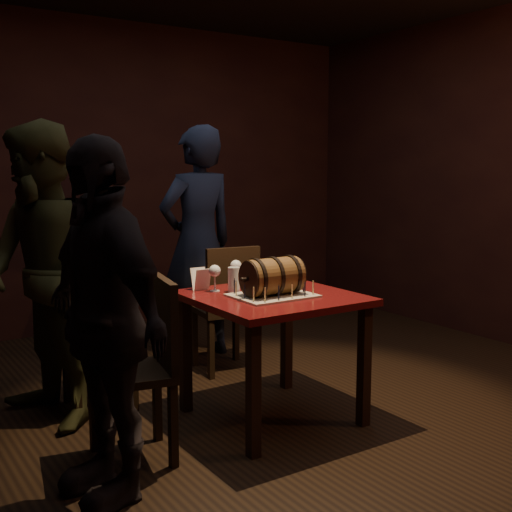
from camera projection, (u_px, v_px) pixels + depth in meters
name	position (u px, v px, depth m)	size (l,w,h in m)	color
room_shell	(271.00, 182.00, 3.84)	(5.04, 5.04, 2.80)	black
pub_table	(272.00, 313.00, 3.75)	(0.90, 0.90, 0.75)	#4A0C0E
cake_board	(273.00, 296.00, 3.68)	(0.45, 0.35, 0.01)	#AFA08D
barrel_cake	(273.00, 276.00, 3.66)	(0.39, 0.23, 0.23)	brown
birthday_candles	(273.00, 288.00, 3.67)	(0.40, 0.30, 0.09)	#FEEF97
wine_glass_left	(215.00, 272.00, 3.81)	(0.07, 0.07, 0.16)	silver
wine_glass_mid	(236.00, 267.00, 4.01)	(0.07, 0.07, 0.16)	silver
wine_glass_right	(262.00, 267.00, 4.01)	(0.07, 0.07, 0.16)	silver
pint_of_ale	(234.00, 280.00, 3.80)	(0.07, 0.07, 0.15)	silver
menu_card	(201.00, 279.00, 3.87)	(0.10, 0.05, 0.13)	white
chair_back	(228.00, 302.00, 4.61)	(0.45, 0.45, 0.93)	black
chair_left_rear	(111.00, 324.00, 3.98)	(0.44, 0.44, 0.93)	black
chair_left_front	(146.00, 359.00, 3.26)	(0.47, 0.47, 0.93)	black
person_back	(198.00, 243.00, 4.98)	(0.66, 0.43, 1.80)	#191E32
person_left_rear	(44.00, 276.00, 3.63)	(0.85, 0.66, 1.75)	#3B3C1E
person_left_front	(102.00, 320.00, 2.85)	(0.96, 0.40, 1.63)	black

